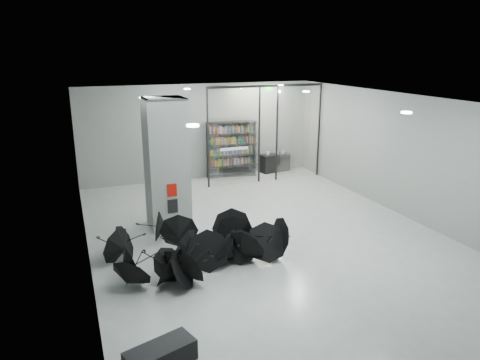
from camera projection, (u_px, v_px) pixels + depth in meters
name	position (u px, v px, depth m)	size (l,w,h in m)	color
room	(270.00, 143.00, 12.46)	(14.00, 14.02, 4.01)	gray
column	(167.00, 164.00, 13.62)	(1.20, 1.20, 4.00)	slate
fire_cabinet	(172.00, 190.00, 13.25)	(0.28, 0.04, 0.38)	#A50A07
info_panel	(173.00, 206.00, 13.39)	(0.30, 0.03, 0.42)	black
exit_sign	(269.00, 90.00, 17.77)	(0.30, 0.06, 0.15)	#0CE533
glass_partition	(266.00, 130.00, 18.40)	(5.06, 0.08, 4.00)	silver
bench	(161.00, 356.00, 7.83)	(1.22, 0.52, 0.39)	black
bookshelf	(231.00, 149.00, 19.43)	(2.18, 0.44, 2.40)	black
shop_counter	(275.00, 163.00, 20.40)	(1.35, 0.54, 0.81)	black
umbrella_cluster	(197.00, 255.00, 11.41)	(5.30, 3.91, 1.32)	black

